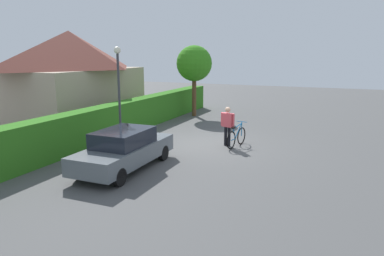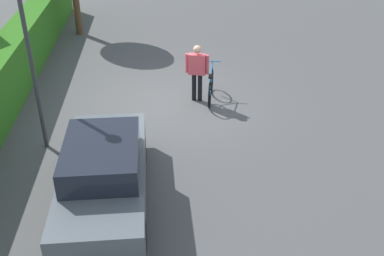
{
  "view_description": "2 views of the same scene",
  "coord_description": "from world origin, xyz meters",
  "px_view_note": "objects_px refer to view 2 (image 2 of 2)",
  "views": [
    {
      "loc": [
        -14.36,
        -5.2,
        3.96
      ],
      "look_at": [
        -2.9,
        -0.28,
        1.34
      ],
      "focal_mm": 33.4,
      "sensor_mm": 36.0,
      "label": 1
    },
    {
      "loc": [
        -12.05,
        0.43,
        6.16
      ],
      "look_at": [
        -3.24,
        -0.25,
        1.0
      ],
      "focal_mm": 42.94,
      "sensor_mm": 36.0,
      "label": 2
    }
  ],
  "objects_px": {
    "parked_car_near": "(104,172)",
    "person_rider": "(197,69)",
    "street_lamp": "(27,42)",
    "bicycle": "(211,87)"
  },
  "relations": [
    {
      "from": "parked_car_near",
      "to": "street_lamp",
      "type": "relative_size",
      "value": 1.02
    },
    {
      "from": "person_rider",
      "to": "parked_car_near",
      "type": "bearing_deg",
      "value": 152.85
    },
    {
      "from": "bicycle",
      "to": "street_lamp",
      "type": "distance_m",
      "value": 5.43
    },
    {
      "from": "parked_car_near",
      "to": "street_lamp",
      "type": "height_order",
      "value": "street_lamp"
    },
    {
      "from": "parked_car_near",
      "to": "bicycle",
      "type": "xyz_separation_m",
      "value": [
        4.47,
        -2.7,
        -0.3
      ]
    },
    {
      "from": "parked_car_near",
      "to": "person_rider",
      "type": "xyz_separation_m",
      "value": [
        4.46,
        -2.29,
        0.29
      ]
    },
    {
      "from": "bicycle",
      "to": "person_rider",
      "type": "bearing_deg",
      "value": 91.44
    },
    {
      "from": "person_rider",
      "to": "street_lamp",
      "type": "xyz_separation_m",
      "value": [
        -2.24,
        3.95,
        1.72
      ]
    },
    {
      "from": "bicycle",
      "to": "person_rider",
      "type": "relative_size",
      "value": 1.01
    },
    {
      "from": "parked_car_near",
      "to": "street_lamp",
      "type": "distance_m",
      "value": 3.43
    }
  ]
}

